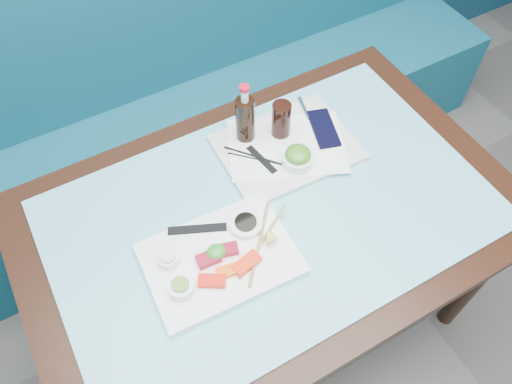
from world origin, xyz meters
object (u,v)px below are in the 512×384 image
dining_table (271,228)px  cola_bottle_body (245,121)px  serving_tray (287,147)px  cola_glass (281,120)px  blue_napkin (193,256)px  sashimi_plate (220,259)px  seaweed_bowl (297,160)px  booth_bench (171,117)px

dining_table → cola_bottle_body: 0.33m
serving_tray → dining_table: bearing=-129.9°
serving_tray → cola_glass: cola_glass is taller
serving_tray → blue_napkin: (-0.41, -0.20, -0.00)m
sashimi_plate → blue_napkin: (-0.06, 0.05, -0.01)m
dining_table → sashimi_plate: sashimi_plate is taller
sashimi_plate → seaweed_bowl: (0.34, 0.17, 0.02)m
dining_table → seaweed_bowl: (0.15, 0.10, 0.13)m
seaweed_bowl → booth_bench: bearing=101.3°
seaweed_bowl → blue_napkin: 0.42m
serving_tray → cola_bottle_body: size_ratio=2.44×
cola_glass → sashimi_plate: bearing=-140.7°
seaweed_bowl → sashimi_plate: bearing=-153.9°
cola_glass → cola_bottle_body: 0.11m
sashimi_plate → seaweed_bowl: seaweed_bowl is taller
dining_table → sashimi_plate: bearing=-160.9°
dining_table → cola_bottle_body: cola_bottle_body is taller
cola_glass → cola_bottle_body: cola_bottle_body is taller
sashimi_plate → seaweed_bowl: 0.38m
cola_bottle_body → serving_tray: bearing=-46.2°
blue_napkin → cola_bottle_body: bearing=42.4°
blue_napkin → cola_glass: bearing=30.9°
serving_tray → blue_napkin: serving_tray is taller
booth_bench → cola_glass: bearing=-74.6°
serving_tray → booth_bench: bearing=105.3°
serving_tray → cola_bottle_body: 0.15m
booth_bench → sashimi_plate: booth_bench is taller
dining_table → blue_napkin: size_ratio=8.60×
sashimi_plate → cola_glass: cola_glass is taller
dining_table → seaweed_bowl: seaweed_bowl is taller
booth_bench → cola_glass: booth_bench is taller
cola_glass → dining_table: bearing=-126.0°
seaweed_bowl → blue_napkin: (-0.40, -0.12, -0.03)m
booth_bench → seaweed_bowl: 0.86m
dining_table → serving_tray: serving_tray is taller
dining_table → cola_bottle_body: size_ratio=8.38×
booth_bench → blue_napkin: (-0.26, -0.86, 0.39)m
cola_glass → blue_napkin: cola_glass is taller
booth_bench → cola_bottle_body: size_ratio=17.96×
dining_table → blue_napkin: bearing=-175.0°
sashimi_plate → cola_glass: size_ratio=3.22×
cola_bottle_body → dining_table: bearing=-103.6°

